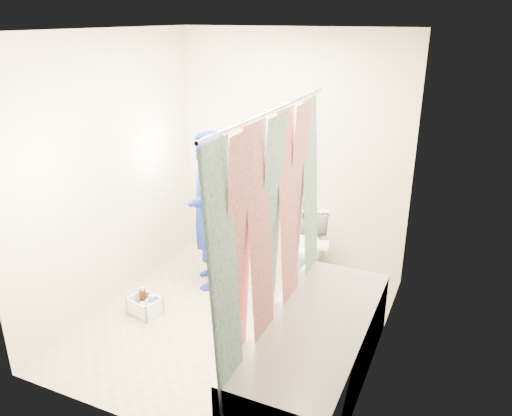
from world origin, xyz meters
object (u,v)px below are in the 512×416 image
at_px(toilet, 309,245).
at_px(plumber, 207,211).
at_px(bathtub, 314,349).
at_px(cleaning_caddy, 146,307).

relative_size(toilet, plumber, 0.43).
distance_m(bathtub, toilet, 1.60).
bearing_deg(toilet, bathtub, -83.54).
bearing_deg(cleaning_caddy, bathtub, 5.29).
distance_m(toilet, plumber, 1.10).
height_order(toilet, plumber, plumber).
bearing_deg(cleaning_caddy, plumber, 83.90).
distance_m(bathtub, plumber, 1.74).
xyz_separation_m(toilet, plumber, (-0.83, -0.56, 0.43)).
relative_size(toilet, cleaning_caddy, 2.17).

